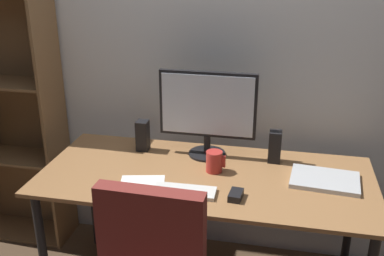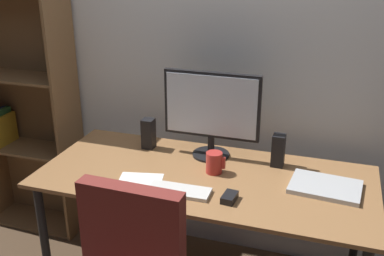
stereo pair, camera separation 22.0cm
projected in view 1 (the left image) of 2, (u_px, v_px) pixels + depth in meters
name	position (u px, v px, depth m)	size (l,w,h in m)	color
back_wall	(224.00, 41.00, 2.54)	(6.40, 0.10, 2.60)	silver
desk	(206.00, 188.00, 2.28)	(1.65, 0.74, 0.74)	olive
monitor	(208.00, 109.00, 2.37)	(0.51, 0.20, 0.46)	black
keyboard	(184.00, 191.00, 2.08)	(0.29, 0.11, 0.02)	silver
mouse	(236.00, 195.00, 2.03)	(0.06, 0.10, 0.03)	black
coffee_mug	(214.00, 162.00, 2.27)	(0.10, 0.08, 0.11)	#B72D28
laptop	(325.00, 180.00, 2.18)	(0.32, 0.23, 0.02)	#B7BABC
speaker_left	(143.00, 136.00, 2.50)	(0.06, 0.07, 0.17)	black
speaker_right	(275.00, 147.00, 2.36)	(0.06, 0.07, 0.17)	black
paper_sheet	(141.00, 190.00, 2.10)	(0.21, 0.30, 0.00)	white
bookshelf	(7.00, 120.00, 2.82)	(0.66, 0.28, 1.61)	brown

